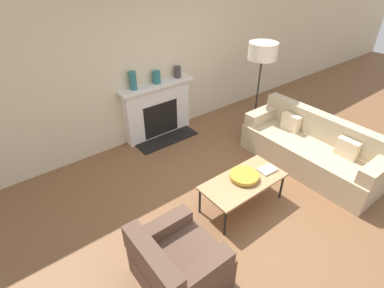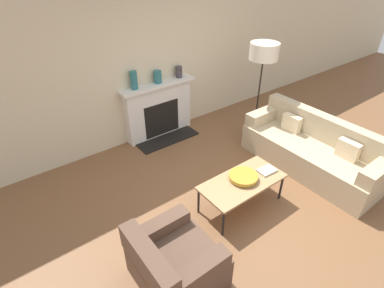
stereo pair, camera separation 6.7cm
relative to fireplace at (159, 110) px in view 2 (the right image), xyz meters
name	(u,v)px [view 2 (the right image)]	position (x,y,z in m)	size (l,w,h in m)	color
ground_plane	(249,198)	(0.07, -2.34, -0.51)	(18.00, 18.00, 0.00)	brown
wall_back	(155,59)	(0.07, 0.15, 0.94)	(18.00, 0.06, 2.90)	beige
fireplace	(159,110)	(0.00, 0.00, 0.00)	(1.45, 0.59, 1.06)	silver
couch	(312,151)	(1.40, -2.40, -0.18)	(0.81, 2.23, 0.87)	tan
armchair_near	(174,263)	(-1.53, -2.75, -0.22)	(0.82, 0.87, 0.74)	brown
coffee_table	(242,183)	(-0.14, -2.35, -0.10)	(1.19, 0.58, 0.45)	tan
bowl	(243,177)	(-0.11, -2.33, -0.02)	(0.40, 0.40, 0.07)	#BC8E2D
book	(267,170)	(0.28, -2.41, -0.05)	(0.27, 0.20, 0.02)	#B2A893
floor_lamp	(264,56)	(1.50, -1.08, 1.01)	(0.50, 0.50, 1.76)	black
mantel_vase_left	(134,80)	(-0.45, 0.02, 0.70)	(0.12, 0.12, 0.31)	#28666B
mantel_vase_center_left	(158,77)	(0.02, 0.02, 0.65)	(0.14, 0.14, 0.22)	#28666B
mantel_vase_center_right	(179,72)	(0.48, 0.02, 0.65)	(0.13, 0.13, 0.21)	#3D383D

